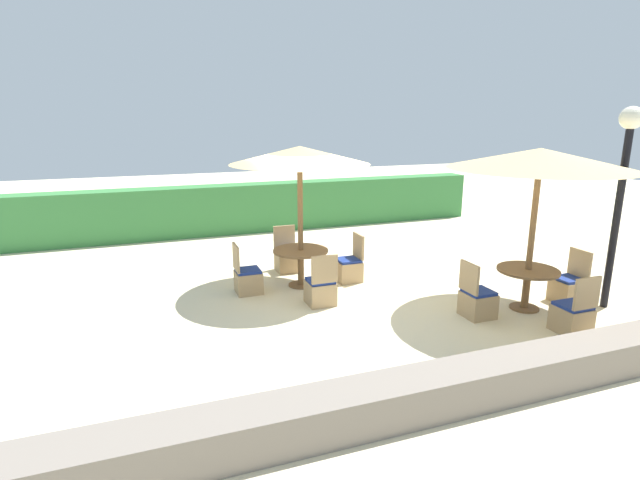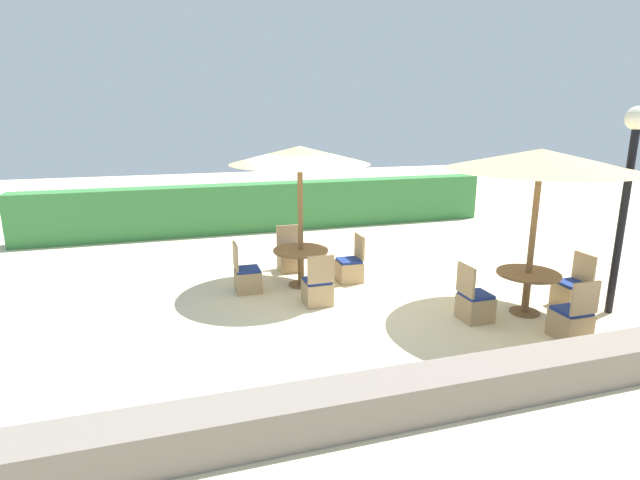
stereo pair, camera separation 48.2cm
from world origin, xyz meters
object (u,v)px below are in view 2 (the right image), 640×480
at_px(patio_chair_front_right_west, 474,304).
at_px(patio_chair_front_right_south, 571,321).
at_px(round_table_center, 301,257).
at_px(parasol_center, 300,156).
at_px(parasol_front_right, 541,160).
at_px(patio_chair_center_north, 290,258).
at_px(patio_chair_front_right_east, 572,292).
at_px(patio_chair_center_east, 350,268).
at_px(patio_chair_center_west, 247,278).
at_px(patio_chair_center_south, 318,290).
at_px(round_table_front_right, 528,282).
at_px(lamp_post, 630,170).

bearing_deg(patio_chair_front_right_west, patio_chair_front_right_south, 44.08).
relative_size(patio_chair_front_right_west, round_table_center, 0.89).
height_order(parasol_center, round_table_center, parasol_center).
distance_m(parasol_front_right, patio_chair_center_north, 5.16).
bearing_deg(patio_chair_center_north, patio_chair_front_right_east, 140.35).
distance_m(patio_chair_front_right_west, patio_chair_center_east, 2.66).
xyz_separation_m(parasol_front_right, round_table_center, (-3.19, 2.41, -1.95)).
distance_m(patio_chair_front_right_south, patio_chair_center_west, 5.40).
bearing_deg(patio_chair_center_west, patio_chair_front_right_east, 65.19).
bearing_deg(patio_chair_center_south, patio_chair_front_right_west, -32.15).
distance_m(round_table_center, patio_chair_center_east, 1.02).
relative_size(patio_chair_front_right_east, parasol_center, 0.35).
bearing_deg(round_table_center, patio_chair_center_south, -88.82).
bearing_deg(patio_chair_center_east, patio_chair_center_south, 135.80).
relative_size(round_table_front_right, patio_chair_front_right_south, 1.08).
bearing_deg(patio_chair_front_right_west, round_table_center, -137.47).
height_order(parasol_front_right, patio_chair_front_right_west, parasol_front_right).
relative_size(patio_chair_front_right_south, parasol_center, 0.35).
xyz_separation_m(parasol_front_right, round_table_front_right, (0.00, 0.00, -1.97)).
height_order(patio_chair_front_right_east, patio_chair_center_east, same).
xyz_separation_m(lamp_post, patio_chair_center_south, (-4.52, 1.76, -2.09)).
relative_size(round_table_front_right, patio_chair_front_right_west, 1.08).
relative_size(patio_chair_front_right_east, patio_chair_center_west, 1.00).
bearing_deg(round_table_front_right, patio_chair_center_east, 133.08).
height_order(patio_chair_center_north, patio_chair_center_south, same).
relative_size(patio_chair_front_right_west, patio_chair_center_east, 1.00).
distance_m(round_table_center, patio_chair_center_north, 1.02).
xyz_separation_m(patio_chair_front_right_west, round_table_center, (-2.21, 2.41, 0.30)).
xyz_separation_m(parasol_center, patio_chair_center_north, (0.02, 0.98, -2.20)).
distance_m(lamp_post, parasol_center, 5.33).
distance_m(patio_chair_front_right_east, patio_chair_center_north, 5.32).
height_order(patio_chair_center_east, patio_chair_center_south, same).
bearing_deg(round_table_center, patio_chair_center_east, -2.84).
height_order(patio_chair_center_west, patio_chair_center_south, same).
relative_size(patio_chair_front_right_east, patio_chair_center_east, 1.00).
bearing_deg(parasol_front_right, parasol_center, 142.91).
bearing_deg(lamp_post, patio_chair_center_south, 158.66).
distance_m(lamp_post, patio_chair_center_east, 4.96).
bearing_deg(round_table_front_right, patio_chair_front_right_south, -90.75).
bearing_deg(patio_chair_center_east, parasol_center, 87.16).
height_order(patio_chair_front_right_south, parasol_center, parasol_center).
distance_m(round_table_front_right, patio_chair_center_south, 3.46).
distance_m(lamp_post, round_table_center, 5.62).
xyz_separation_m(parasol_front_right, patio_chair_front_right_west, (-0.98, -0.00, -2.25)).
bearing_deg(patio_chair_front_right_east, lamp_post, -131.96).
height_order(parasol_front_right, round_table_center, parasol_front_right).
bearing_deg(round_table_front_right, patio_chair_center_west, 150.66).
bearing_deg(patio_chair_front_right_west, patio_chair_center_east, -152.47).
bearing_deg(lamp_post, patio_chair_center_north, 140.12).
xyz_separation_m(patio_chair_front_right_east, patio_chair_center_south, (-4.09, 1.38, 0.00)).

